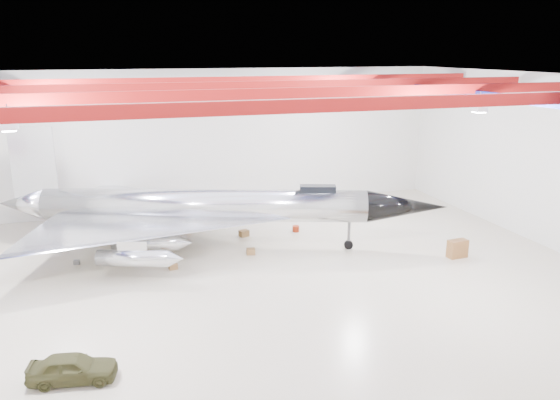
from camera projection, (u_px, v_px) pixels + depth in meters
name	position (u px, v px, depth m)	size (l,w,h in m)	color
floor	(244.00, 278.00, 30.60)	(40.00, 40.00, 0.00)	beige
wall_back	(196.00, 140.00, 42.93)	(40.00, 40.00, 0.00)	silver
wall_right	(545.00, 161.00, 35.00)	(30.00, 30.00, 0.00)	silver
ceiling	(240.00, 78.00, 27.69)	(40.00, 40.00, 0.00)	#0A0F38
ceiling_structure	(240.00, 91.00, 27.87)	(39.50, 29.50, 1.08)	maroon
jet_aircraft	(204.00, 210.00, 34.66)	(27.66, 20.81, 7.81)	silver
jeep	(73.00, 368.00, 20.93)	(1.34, 3.34, 1.14)	#3D3D1E
desk	(457.00, 249.00, 33.54)	(1.22, 0.61, 1.12)	brown
crate_ply	(173.00, 266.00, 31.82)	(0.49, 0.39, 0.34)	olive
toolbox_red	(190.00, 229.00, 38.43)	(0.45, 0.36, 0.31)	maroon
parts_bin	(244.00, 233.00, 37.44)	(0.61, 0.49, 0.43)	olive
crate_small	(77.00, 262.00, 32.55)	(0.35, 0.28, 0.24)	#59595B
tool_chest	(296.00, 229.00, 38.39)	(0.47, 0.47, 0.43)	maroon
oil_barrel	(251.00, 251.00, 34.12)	(0.54, 0.43, 0.37)	olive
spares_box	(201.00, 223.00, 39.71)	(0.42, 0.42, 0.38)	#59595B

